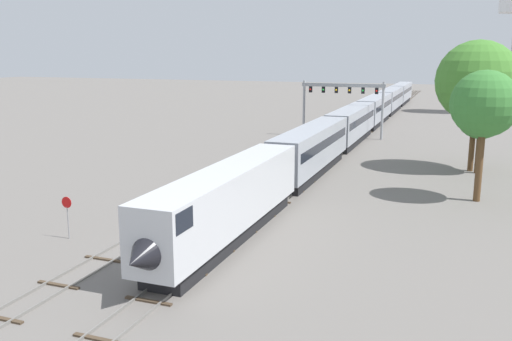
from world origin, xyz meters
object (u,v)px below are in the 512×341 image
Objects in this scene: passenger_train at (365,115)px; stop_sign at (67,212)px; signal_gantry at (343,96)px; trackside_tree_right at (482,115)px; trackside_tree_left at (485,105)px; trackside_tree_mid at (477,81)px.

passenger_train reaches higher than stop_sign.
trackside_tree_right reaches higher than signal_gantry.
stop_sign is at bearing -99.88° from passenger_train.
signal_gantry reaches higher than passenger_train.
passenger_train is 44.52× the size of stop_sign.
stop_sign is (-7.75, -50.63, -4.16)m from signal_gantry.
trackside_tree_right is (0.23, 11.75, -2.01)m from trackside_tree_left.
trackside_tree_left reaches higher than stop_sign.
stop_sign is at bearing -127.92° from trackside_tree_mid.
trackside_tree_left is (17.88, -30.93, 2.01)m from signal_gantry.
trackside_tree_left is at bearing -91.11° from trackside_tree_right.
trackside_tree_right is at bearing 50.58° from stop_sign.
signal_gantry is 35.78m from trackside_tree_left.
trackside_tree_left reaches higher than trackside_tree_right.
trackside_tree_left is (15.63, -37.70, 5.43)m from passenger_train.
signal_gantry reaches higher than stop_sign.
trackside_tree_right is at bearing -58.58° from passenger_train.
trackside_tree_mid reaches higher than trackside_tree_left.
trackside_tree_mid is (-0.42, 12.66, 1.24)m from trackside_tree_left.
trackside_tree_left is at bearing -59.97° from signal_gantry.
trackside_tree_right is at bearing -46.66° from signal_gantry.
trackside_tree_right is (25.85, 31.45, 4.17)m from stop_sign.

